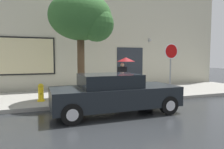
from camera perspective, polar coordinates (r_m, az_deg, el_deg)
ground_plane at (r=7.53m, az=-1.37°, el=-10.37°), size 60.00×60.00×0.00m
sidewalk at (r=10.34m, az=-6.75°, el=-5.85°), size 20.00×4.00×0.15m
building_facade at (r=12.69m, az=-9.68°, el=11.48°), size 20.00×0.67×7.00m
parked_car at (r=7.32m, az=0.59°, el=-5.29°), size 4.42×1.87×1.39m
fire_hydrant at (r=9.10m, az=-18.95°, el=-4.72°), size 0.30×0.44×0.74m
pedestrian_with_umbrella at (r=11.02m, az=3.53°, el=2.77°), size 0.96×0.96×1.82m
street_tree at (r=9.27m, az=-7.79°, el=14.91°), size 2.72×2.31×4.59m
stop_sign at (r=10.64m, az=15.87°, el=4.26°), size 0.76×0.10×2.50m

